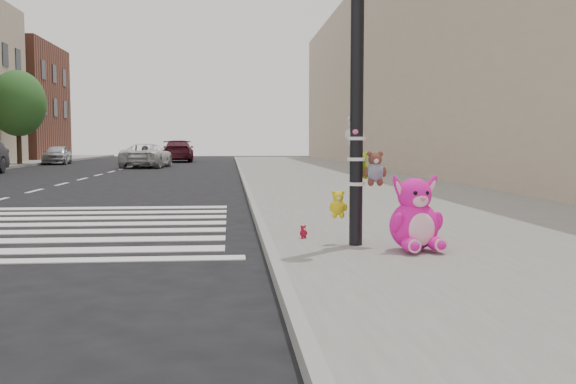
{
  "coord_description": "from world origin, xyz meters",
  "views": [
    {
      "loc": [
        1.07,
        -5.87,
        1.39
      ],
      "look_at": [
        1.82,
        2.4,
        0.75
      ],
      "focal_mm": 40.0,
      "sensor_mm": 36.0,
      "label": 1
    }
  ],
  "objects": [
    {
      "name": "car_white_near",
      "position": [
        -3.5,
        30.24,
        0.66
      ],
      "size": [
        2.59,
        4.9,
        1.31
      ],
      "primitive_type": "imported",
      "rotation": [
        0.0,
        0.0,
        3.05
      ],
      "color": "silver",
      "rests_on": "ground"
    },
    {
      "name": "sidewalk_near",
      "position": [
        5.0,
        10.0,
        0.07
      ],
      "size": [
        7.0,
        80.0,
        0.14
      ],
      "primitive_type": "cube",
      "color": "slate",
      "rests_on": "ground"
    },
    {
      "name": "curb_edge",
      "position": [
        1.55,
        10.0,
        0.07
      ],
      "size": [
        0.12,
        80.0,
        0.15
      ],
      "primitive_type": "cube",
      "color": "gray",
      "rests_on": "ground"
    },
    {
      "name": "red_teddy",
      "position": [
        2.02,
        2.39,
        0.23
      ],
      "size": [
        0.14,
        0.13,
        0.18
      ],
      "primitive_type": null,
      "rotation": [
        0.0,
        0.0,
        0.49
      ],
      "color": "#A81027",
      "rests_on": "sidewalk_near"
    },
    {
      "name": "bld_far_e",
      "position": [
        -15.5,
        46.0,
        4.5
      ],
      "size": [
        6.0,
        10.0,
        9.0
      ],
      "primitive_type": "cube",
      "color": "brown",
      "rests_on": "ground"
    },
    {
      "name": "signal_pole",
      "position": [
        2.62,
        1.81,
        1.82
      ],
      "size": [
        0.68,
        0.48,
        4.0
      ],
      "color": "black",
      "rests_on": "sidewalk_near"
    },
    {
      "name": "bld_near",
      "position": [
        10.5,
        20.0,
        5.0
      ],
      "size": [
        5.0,
        60.0,
        10.0
      ],
      "primitive_type": "cube",
      "color": "#BDA890",
      "rests_on": "ground"
    },
    {
      "name": "pink_bunny",
      "position": [
        3.2,
        1.33,
        0.51
      ],
      "size": [
        0.65,
        0.73,
        0.9
      ],
      "rotation": [
        0.0,
        0.0,
        0.16
      ],
      "color": "#FC15A8",
      "rests_on": "sidewalk_near"
    },
    {
      "name": "tree_far_c",
      "position": [
        -11.2,
        33.0,
        3.65
      ],
      "size": [
        3.2,
        3.2,
        5.44
      ],
      "color": "#382619",
      "rests_on": "sidewalk_far"
    },
    {
      "name": "car_silver_deep",
      "position": [
        -9.8,
        35.86,
        0.62
      ],
      "size": [
        1.82,
        3.79,
        1.25
      ],
      "primitive_type": "imported",
      "rotation": [
        0.0,
        0.0,
        0.1
      ],
      "color": "#B8B8BD",
      "rests_on": "ground"
    },
    {
      "name": "car_maroon_near",
      "position": [
        -2.57,
        40.4,
        0.77
      ],
      "size": [
        2.42,
        5.38,
        1.53
      ],
      "primitive_type": "imported",
      "rotation": [
        0.0,
        0.0,
        3.19
      ],
      "color": "#501622",
      "rests_on": "ground"
    },
    {
      "name": "ground",
      "position": [
        0.0,
        0.0,
        0.0
      ],
      "size": [
        120.0,
        120.0,
        0.0
      ],
      "primitive_type": "plane",
      "color": "black",
      "rests_on": "ground"
    }
  ]
}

